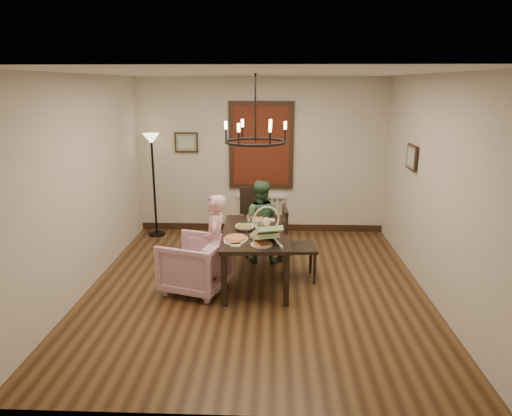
# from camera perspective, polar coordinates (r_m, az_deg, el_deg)

# --- Properties ---
(room_shell) EXTENTS (4.51, 5.00, 2.81)m
(room_shell) POSITION_cam_1_polar(r_m,az_deg,el_deg) (6.21, 0.12, 3.45)
(room_shell) COLOR brown
(room_shell) RESTS_ON ground
(dining_table) EXTENTS (0.94, 1.60, 0.74)m
(dining_table) POSITION_cam_1_polar(r_m,az_deg,el_deg) (6.23, -0.06, -3.65)
(dining_table) COLOR black
(dining_table) RESTS_ON room_shell
(chair_far) EXTENTS (0.57, 0.57, 1.07)m
(chair_far) POSITION_cam_1_polar(r_m,az_deg,el_deg) (7.31, 0.10, -1.69)
(chair_far) COLOR black
(chair_far) RESTS_ON room_shell
(chair_right) EXTENTS (0.49, 0.49, 1.05)m
(chair_right) POSITION_cam_1_polar(r_m,az_deg,el_deg) (6.39, 5.47, -4.43)
(chair_right) COLOR black
(chair_right) RESTS_ON room_shell
(armchair) EXTENTS (0.99, 0.98, 0.72)m
(armchair) POSITION_cam_1_polar(r_m,az_deg,el_deg) (6.13, -7.63, -6.99)
(armchair) COLOR #EBB4CB
(armchair) RESTS_ON room_shell
(elderly_woman) EXTENTS (0.26, 0.39, 1.08)m
(elderly_woman) POSITION_cam_1_polar(r_m,az_deg,el_deg) (6.07, -5.11, -5.37)
(elderly_woman) COLOR #E9A4AE
(elderly_woman) RESTS_ON room_shell
(seated_man) EXTENTS (0.56, 0.46, 1.06)m
(seated_man) POSITION_cam_1_polar(r_m,az_deg,el_deg) (7.00, 0.45, -2.55)
(seated_man) COLOR #3D6643
(seated_man) RESTS_ON room_shell
(baby_bouncer) EXTENTS (0.49, 0.58, 0.32)m
(baby_bouncer) POSITION_cam_1_polar(r_m,az_deg,el_deg) (5.70, 1.28, -2.86)
(baby_bouncer) COLOR #BADE99
(baby_bouncer) RESTS_ON dining_table
(salad_bowl) EXTENTS (0.31, 0.31, 0.08)m
(salad_bowl) POSITION_cam_1_polar(r_m,az_deg,el_deg) (6.23, -1.44, -2.45)
(salad_bowl) COLOR white
(salad_bowl) RESTS_ON dining_table
(pizza_platter) EXTENTS (0.32, 0.32, 0.04)m
(pizza_platter) POSITION_cam_1_polar(r_m,az_deg,el_deg) (5.86, -2.55, -3.81)
(pizza_platter) COLOR tan
(pizza_platter) RESTS_ON dining_table
(drinking_glass) EXTENTS (0.07, 0.07, 0.14)m
(drinking_glass) POSITION_cam_1_polar(r_m,az_deg,el_deg) (6.14, 1.42, -2.39)
(drinking_glass) COLOR silver
(drinking_glass) RESTS_ON dining_table
(window_blinds) EXTENTS (1.00, 0.03, 1.40)m
(window_blinds) POSITION_cam_1_polar(r_m,az_deg,el_deg) (8.23, 0.66, 7.80)
(window_blinds) COLOR #572011
(window_blinds) RESTS_ON room_shell
(radiator) EXTENTS (0.92, 0.12, 0.62)m
(radiator) POSITION_cam_1_polar(r_m,az_deg,el_deg) (8.51, 0.64, -0.56)
(radiator) COLOR silver
(radiator) RESTS_ON room_shell
(picture_back) EXTENTS (0.42, 0.03, 0.36)m
(picture_back) POSITION_cam_1_polar(r_m,az_deg,el_deg) (8.38, -8.70, 8.11)
(picture_back) COLOR black
(picture_back) RESTS_ON room_shell
(picture_right) EXTENTS (0.03, 0.42, 0.36)m
(picture_right) POSITION_cam_1_polar(r_m,az_deg,el_deg) (6.97, 18.87, 6.03)
(picture_right) COLOR black
(picture_right) RESTS_ON room_shell
(floor_lamp) EXTENTS (0.30, 0.30, 1.80)m
(floor_lamp) POSITION_cam_1_polar(r_m,az_deg,el_deg) (8.32, -12.62, 2.62)
(floor_lamp) COLOR black
(floor_lamp) RESTS_ON room_shell
(chandelier) EXTENTS (0.80, 0.80, 0.04)m
(chandelier) POSITION_cam_1_polar(r_m,az_deg,el_deg) (5.93, -0.07, 8.29)
(chandelier) COLOR black
(chandelier) RESTS_ON room_shell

